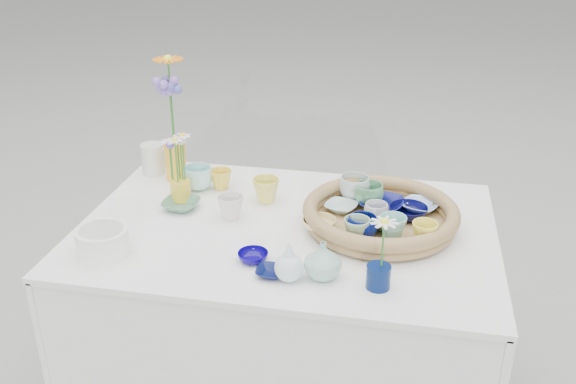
# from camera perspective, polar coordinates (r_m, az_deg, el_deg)

# --- Properties ---
(wicker_tray) EXTENTS (0.47, 0.47, 0.08)m
(wicker_tray) POSITION_cam_1_polar(r_m,az_deg,el_deg) (1.97, 8.21, -2.07)
(wicker_tray) COLOR brown
(wicker_tray) RESTS_ON display_table
(tray_ceramic_0) EXTENTS (0.16, 0.16, 0.03)m
(tray_ceramic_0) POSITION_cam_1_polar(r_m,az_deg,el_deg) (2.04, 8.31, -1.12)
(tray_ceramic_0) COLOR #0C0E5A
(tray_ceramic_0) RESTS_ON wicker_tray
(tray_ceramic_1) EXTENTS (0.15, 0.15, 0.04)m
(tray_ceramic_1) POSITION_cam_1_polar(r_m,az_deg,el_deg) (2.00, 10.64, -1.79)
(tray_ceramic_1) COLOR #070736
(tray_ceramic_1) RESTS_ON wicker_tray
(tray_ceramic_2) EXTENTS (0.09, 0.09, 0.07)m
(tray_ceramic_2) POSITION_cam_1_polar(r_m,az_deg,el_deg) (1.85, 12.04, -3.64)
(tray_ceramic_2) COLOR yellow
(tray_ceramic_2) RESTS_ON wicker_tray
(tray_ceramic_3) EXTENTS (0.13, 0.13, 0.03)m
(tray_ceramic_3) POSITION_cam_1_polar(r_m,az_deg,el_deg) (1.94, 7.91, -2.71)
(tray_ceramic_3) COLOR #538A5C
(tray_ceramic_3) RESTS_ON wicker_tray
(tray_ceramic_4) EXTENTS (0.10, 0.10, 0.07)m
(tray_ceramic_4) POSITION_cam_1_polar(r_m,az_deg,el_deg) (1.84, 6.13, -3.39)
(tray_ceramic_4) COLOR #8CB28B
(tray_ceramic_4) RESTS_ON wicker_tray
(tray_ceramic_5) EXTENTS (0.12, 0.12, 0.02)m
(tray_ceramic_5) POSITION_cam_1_polar(r_m,az_deg,el_deg) (2.02, 4.74, -1.34)
(tray_ceramic_5) COLOR #A2C1BD
(tray_ceramic_5) RESTS_ON wicker_tray
(tray_ceramic_6) EXTENTS (0.11, 0.11, 0.08)m
(tray_ceramic_6) POSITION_cam_1_polar(r_m,az_deg,el_deg) (2.09, 5.93, 0.35)
(tray_ceramic_6) COLOR silver
(tray_ceramic_6) RESTS_ON wicker_tray
(tray_ceramic_7) EXTENTS (0.08, 0.08, 0.06)m
(tray_ceramic_7) POSITION_cam_1_polar(r_m,az_deg,el_deg) (1.96, 7.84, -1.80)
(tray_ceramic_7) COLOR silver
(tray_ceramic_7) RESTS_ON wicker_tray
(tray_ceramic_8) EXTENTS (0.14, 0.14, 0.03)m
(tray_ceramic_8) POSITION_cam_1_polar(r_m,az_deg,el_deg) (2.06, 11.65, -1.25)
(tray_ceramic_8) COLOR #9EBEF4
(tray_ceramic_8) RESTS_ON wicker_tray
(tray_ceramic_9) EXTENTS (0.11, 0.11, 0.07)m
(tray_ceramic_9) POSITION_cam_1_polar(r_m,az_deg,el_deg) (1.86, 6.63, -3.15)
(tray_ceramic_9) COLOR #081260
(tray_ceramic_9) RESTS_ON wicker_tray
(tray_ceramic_10) EXTENTS (0.10, 0.10, 0.03)m
(tray_ceramic_10) POSITION_cam_1_polar(r_m,az_deg,el_deg) (1.91, 2.82, -2.86)
(tray_ceramic_10) COLOR #EBD383
(tray_ceramic_10) RESTS_ON wicker_tray
(tray_ceramic_11) EXTENTS (0.10, 0.10, 0.07)m
(tray_ceramic_11) POSITION_cam_1_polar(r_m,az_deg,el_deg) (1.86, 9.28, -3.19)
(tray_ceramic_11) COLOR #7BBCAE
(tray_ceramic_11) RESTS_ON wicker_tray
(tray_ceramic_12) EXTENTS (0.12, 0.12, 0.07)m
(tray_ceramic_12) POSITION_cam_1_polar(r_m,az_deg,el_deg) (2.05, 7.19, -0.28)
(tray_ceramic_12) COLOR #549E68
(tray_ceramic_12) RESTS_ON wicker_tray
(loose_ceramic_0) EXTENTS (0.09, 0.09, 0.07)m
(loose_ceramic_0) POSITION_cam_1_polar(r_m,az_deg,el_deg) (2.21, -5.98, 1.12)
(loose_ceramic_0) COLOR yellow
(loose_ceramic_0) RESTS_ON display_table
(loose_ceramic_1) EXTENTS (0.10, 0.10, 0.08)m
(loose_ceramic_1) POSITION_cam_1_polar(r_m,az_deg,el_deg) (2.10, -1.97, 0.16)
(loose_ceramic_1) COLOR #DED050
(loose_ceramic_1) RESTS_ON display_table
(loose_ceramic_2) EXTENTS (0.12, 0.12, 0.03)m
(loose_ceramic_2) POSITION_cam_1_polar(r_m,az_deg,el_deg) (2.09, -9.49, -1.11)
(loose_ceramic_2) COLOR #508065
(loose_ceramic_2) RESTS_ON display_table
(loose_ceramic_3) EXTENTS (0.10, 0.10, 0.08)m
(loose_ceramic_3) POSITION_cam_1_polar(r_m,az_deg,el_deg) (2.01, -5.13, -1.34)
(loose_ceramic_3) COLOR silver
(loose_ceramic_3) RESTS_ON display_table
(loose_ceramic_4) EXTENTS (0.10, 0.10, 0.03)m
(loose_ceramic_4) POSITION_cam_1_polar(r_m,az_deg,el_deg) (1.78, -3.13, -5.76)
(loose_ceramic_4) COLOR #0A0066
(loose_ceramic_4) RESTS_ON display_table
(loose_ceramic_5) EXTENTS (0.13, 0.13, 0.08)m
(loose_ceramic_5) POSITION_cam_1_polar(r_m,az_deg,el_deg) (2.22, -8.00, 1.26)
(loose_ceramic_5) COLOR #A5E1D9
(loose_ceramic_5) RESTS_ON display_table
(loose_ceramic_6) EXTENTS (0.08, 0.08, 0.02)m
(loose_ceramic_6) POSITION_cam_1_polar(r_m,az_deg,el_deg) (1.72, -1.53, -7.15)
(loose_ceramic_6) COLOR #060F3F
(loose_ceramic_6) RESTS_ON display_table
(fluted_bowl) EXTENTS (0.18, 0.18, 0.08)m
(fluted_bowl) POSITION_cam_1_polar(r_m,az_deg,el_deg) (1.88, -16.16, -4.23)
(fluted_bowl) COLOR white
(fluted_bowl) RESTS_ON display_table
(bud_vase_paleblue) EXTENTS (0.09, 0.09, 0.12)m
(bud_vase_paleblue) POSITION_cam_1_polar(r_m,az_deg,el_deg) (1.67, 0.08, -6.13)
(bud_vase_paleblue) COLOR silver
(bud_vase_paleblue) RESTS_ON display_table
(bud_vase_seafoam) EXTENTS (0.13, 0.13, 0.11)m
(bud_vase_seafoam) POSITION_cam_1_polar(r_m,az_deg,el_deg) (1.69, 3.11, -6.05)
(bud_vase_seafoam) COLOR #8BBAA4
(bud_vase_seafoam) RESTS_ON display_table
(bud_vase_cobalt) EXTENTS (0.08, 0.08, 0.06)m
(bud_vase_cobalt) POSITION_cam_1_polar(r_m,az_deg,el_deg) (1.68, 8.03, -7.46)
(bud_vase_cobalt) COLOR #041545
(bud_vase_cobalt) RESTS_ON display_table
(single_daisy) EXTENTS (0.08, 0.08, 0.14)m
(single_daisy) POSITION_cam_1_polar(r_m,az_deg,el_deg) (1.63, 8.43, -4.63)
(single_daisy) COLOR white
(single_daisy) RESTS_ON bud_vase_cobalt
(tall_vase_yellow) EXTENTS (0.09, 0.09, 0.14)m
(tall_vase_yellow) POSITION_cam_1_polar(r_m,az_deg,el_deg) (2.29, -9.95, 2.76)
(tall_vase_yellow) COLOR gold
(tall_vase_yellow) RESTS_ON display_table
(gerbera) EXTENTS (0.15, 0.15, 0.31)m
(gerbera) POSITION_cam_1_polar(r_m,az_deg,el_deg) (2.23, -10.34, 7.95)
(gerbera) COLOR orange
(gerbera) RESTS_ON tall_vase_yellow
(hydrangea) EXTENTS (0.10, 0.10, 0.28)m
(hydrangea) POSITION_cam_1_polar(r_m,az_deg,el_deg) (2.24, -10.31, 6.79)
(hydrangea) COLOR #5452A8
(hydrangea) RESTS_ON tall_vase_yellow
(white_pitcher) EXTENTS (0.13, 0.10, 0.11)m
(white_pitcher) POSITION_cam_1_polar(r_m,az_deg,el_deg) (2.36, -11.90, 2.89)
(white_pitcher) COLOR silver
(white_pitcher) RESTS_ON display_table
(daisy_cup) EXTENTS (0.08, 0.08, 0.07)m
(daisy_cup) POSITION_cam_1_polar(r_m,az_deg,el_deg) (2.14, -9.51, 0.10)
(daisy_cup) COLOR yellow
(daisy_cup) RESTS_ON display_table
(daisy_posy) EXTENTS (0.11, 0.11, 0.17)m
(daisy_posy) POSITION_cam_1_polar(r_m,az_deg,el_deg) (2.10, -10.03, 3.15)
(daisy_posy) COLOR white
(daisy_posy) RESTS_ON daisy_cup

